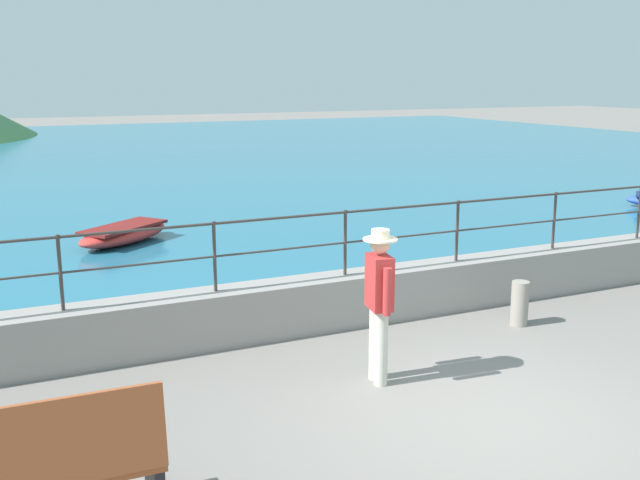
% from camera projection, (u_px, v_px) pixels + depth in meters
% --- Properties ---
extents(ground_plane, '(120.00, 120.00, 0.00)m').
position_uv_depth(ground_plane, '(490.00, 417.00, 7.43)').
color(ground_plane, slate).
extents(promenade_wall, '(20.00, 0.56, 0.70)m').
position_uv_depth(promenade_wall, '(345.00, 299.00, 10.17)').
color(promenade_wall, gray).
rests_on(promenade_wall, ground).
extents(railing, '(18.44, 0.04, 0.90)m').
position_uv_depth(railing, '(345.00, 230.00, 9.96)').
color(railing, '#383330').
rests_on(railing, promenade_wall).
extents(lake_water, '(64.00, 44.32, 0.06)m').
position_uv_depth(lake_water, '(93.00, 159.00, 30.22)').
color(lake_water, '#236B89').
rests_on(lake_water, ground).
extents(bench_main, '(1.72, 0.60, 1.13)m').
position_uv_depth(bench_main, '(47.00, 469.00, 5.37)').
color(bench_main, '#9E4C28').
rests_on(bench_main, ground).
extents(person_walking, '(0.38, 0.56, 1.75)m').
position_uv_depth(person_walking, '(379.00, 298.00, 8.09)').
color(person_walking, beige).
rests_on(person_walking, ground).
extents(bollard, '(0.24, 0.24, 0.62)m').
position_uv_depth(bollard, '(520.00, 303.00, 10.12)').
color(bollard, gray).
rests_on(bollard, ground).
extents(boat_2, '(2.38, 2.10, 0.36)m').
position_uv_depth(boat_2, '(124.00, 234.00, 14.87)').
color(boat_2, red).
rests_on(boat_2, lake_water).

